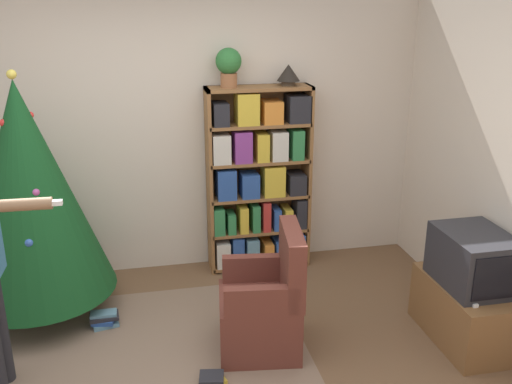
{
  "coord_description": "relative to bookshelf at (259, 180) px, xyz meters",
  "views": [
    {
      "loc": [
        -0.27,
        -3.04,
        2.44
      ],
      "look_at": [
        0.56,
        0.86,
        1.05
      ],
      "focal_mm": 40.0,
      "sensor_mm": 36.0,
      "label": 1
    }
  ],
  "objects": [
    {
      "name": "area_rug",
      "position": [
        -1.15,
        -1.37,
        -0.85
      ],
      "size": [
        2.41,
        2.07,
        0.01
      ],
      "color": "#7F6651",
      "rests_on": "ground_plane"
    },
    {
      "name": "wall_back",
      "position": [
        -0.78,
        0.21,
        0.45
      ],
      "size": [
        8.0,
        0.1,
        2.6
      ],
      "color": "beige",
      "rests_on": "ground_plane"
    },
    {
      "name": "book_pile_near_tree",
      "position": [
        -1.4,
        -0.79,
        -0.79
      ],
      "size": [
        0.23,
        0.18,
        0.12
      ],
      "color": "#5B899E",
      "rests_on": "ground_plane"
    },
    {
      "name": "table_lamp",
      "position": [
        0.26,
        0.01,
        0.94
      ],
      "size": [
        0.2,
        0.2,
        0.18
      ],
      "color": "#473828",
      "rests_on": "bookshelf"
    },
    {
      "name": "potted_plant",
      "position": [
        -0.26,
        0.01,
        1.03
      ],
      "size": [
        0.22,
        0.22,
        0.33
      ],
      "color": "#935B38",
      "rests_on": "bookshelf"
    },
    {
      "name": "television",
      "position": [
        1.23,
        -1.53,
        -0.2
      ],
      "size": [
        0.45,
        0.59,
        0.4
      ],
      "color": "#28282D",
      "rests_on": "tv_stand"
    },
    {
      "name": "armchair",
      "position": [
        -0.24,
        -1.32,
        -0.53
      ],
      "size": [
        0.64,
        0.63,
        0.92
      ],
      "rotation": [
        0.0,
        0.0,
        -1.71
      ],
      "color": "brown",
      "rests_on": "ground_plane"
    },
    {
      "name": "christmas_tree",
      "position": [
        -1.88,
        -0.49,
        0.19
      ],
      "size": [
        1.18,
        1.18,
        1.94
      ],
      "color": "#4C3323",
      "rests_on": "ground_plane"
    },
    {
      "name": "game_remote",
      "position": [
        1.09,
        -1.77,
        -0.38
      ],
      "size": [
        0.04,
        0.12,
        0.02
      ],
      "color": "white",
      "rests_on": "tv_stand"
    },
    {
      "name": "bookshelf",
      "position": [
        0.0,
        0.0,
        0.0
      ],
      "size": [
        0.93,
        0.27,
        1.69
      ],
      "color": "brown",
      "rests_on": "ground_plane"
    },
    {
      "name": "book_pile_by_chair",
      "position": [
        -0.67,
        -1.65,
        -0.82
      ],
      "size": [
        0.19,
        0.17,
        0.06
      ],
      "color": "gold",
      "rests_on": "ground_plane"
    },
    {
      "name": "tv_stand",
      "position": [
        1.23,
        -1.52,
        -0.62
      ],
      "size": [
        0.49,
        0.83,
        0.45
      ],
      "color": "brown",
      "rests_on": "ground_plane"
    }
  ]
}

